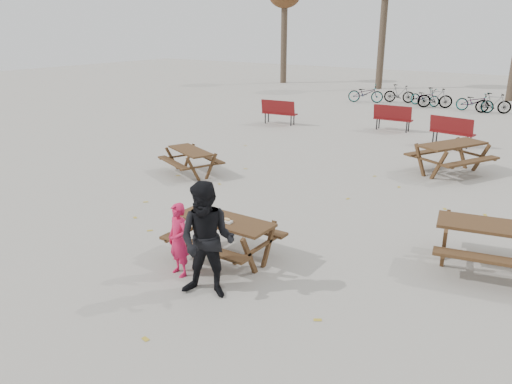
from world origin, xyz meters
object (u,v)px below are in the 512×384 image
Objects in this scene: main_picnic_table at (224,229)px; adult at (207,241)px; picnic_table_north at (191,162)px; picnic_table_far at (451,158)px; child at (178,240)px; food_tray at (227,222)px; soda_bottle at (213,215)px; picnic_table_east at (496,248)px.

adult reaches higher than main_picnic_table.
picnic_table_far reaches higher than picnic_table_north.
main_picnic_table is at bearing 97.13° from adult.
main_picnic_table is at bearing -166.61° from picnic_table_far.
adult is 9.19m from picnic_table_far.
child is 6.02m from picnic_table_north.
food_tray is (0.14, -0.10, 0.21)m from main_picnic_table.
picnic_table_north is (-4.66, 4.89, -0.58)m from adult.
picnic_table_north is (-4.24, 3.84, -0.44)m from food_tray.
soda_bottle reaches higher than picnic_table_far.
child is 9.10m from picnic_table_far.
food_tray is 0.09× the size of picnic_table_east.
main_picnic_table is at bearing -162.94° from picnic_table_east.
picnic_table_far is at bearing 89.21° from child.
food_tray is 0.14× the size of child.
soda_bottle reaches higher than food_tray.
main_picnic_table is 8.17m from picnic_table_far.
main_picnic_table reaches higher than picnic_table_north.
food_tray is at bearing -160.99° from picnic_table_east.
food_tray is 0.30m from soda_bottle.
picnic_table_far is (-2.16, 5.69, 0.01)m from picnic_table_east.
picnic_table_far is at bearing 77.41° from food_tray.
picnic_table_north is (-4.10, 3.74, -0.24)m from main_picnic_table.
picnic_table_north is 7.35m from picnic_table_far.
picnic_table_north is at bearing 142.77° from child.
child is (-0.41, -0.79, -0.16)m from food_tray.
food_tray is at bearing -34.74° from main_picnic_table.
soda_bottle is at bearing -177.80° from food_tray.
soda_bottle is (-0.15, -0.11, 0.26)m from main_picnic_table.
picnic_table_east is at bearing 30.62° from food_tray.
adult is at bearing -55.18° from soda_bottle.
food_tray is at bearing 2.20° from soda_bottle.
picnic_table_far reaches higher than main_picnic_table.
child is 0.65× the size of picnic_table_east.
soda_bottle is 0.09× the size of adult.
child reaches higher than food_tray.
soda_bottle reaches higher than main_picnic_table.
soda_bottle is (-0.30, -0.01, 0.05)m from food_tray.
soda_bottle is at bearing -162.65° from picnic_table_east.
soda_bottle is 0.09× the size of picnic_table_east.
food_tray is at bearing -19.83° from picnic_table_north.
soda_bottle is at bearing -143.97° from main_picnic_table.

